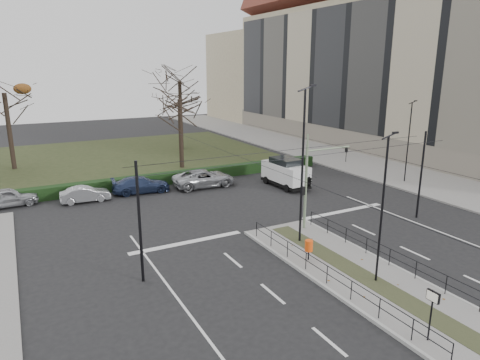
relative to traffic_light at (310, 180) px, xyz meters
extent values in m
plane|color=black|center=(-1.64, -3.76, -3.28)|extent=(140.00, 140.00, 0.00)
cube|color=slate|center=(-1.64, -6.26, -3.21)|extent=(4.40, 15.00, 0.14)
cube|color=slate|center=(16.36, 18.24, -3.21)|extent=(8.00, 90.00, 0.14)
cube|color=#262F17|center=(-7.64, 28.24, -3.23)|extent=(38.00, 26.00, 0.10)
cube|color=black|center=(-7.64, 14.84, -2.78)|extent=(38.00, 1.00, 1.00)
cube|color=tan|center=(26.36, 20.24, 5.72)|extent=(12.00, 52.00, 18.00)
cube|color=black|center=(20.31, 20.24, 6.62)|extent=(0.10, 50.96, 14.76)
cylinder|color=black|center=(-3.69, -12.96, -2.69)|extent=(0.04, 0.04, 0.90)
cylinder|color=black|center=(-3.69, 0.24, -2.69)|extent=(0.04, 0.04, 0.90)
cylinder|color=black|center=(0.41, 0.24, -2.69)|extent=(0.04, 0.04, 0.90)
cylinder|color=black|center=(-3.69, -6.36, -2.24)|extent=(0.04, 13.20, 0.04)
cylinder|color=black|center=(0.41, -6.36, -2.24)|extent=(0.04, 13.20, 0.04)
cylinder|color=black|center=(-11.24, -1.76, -0.28)|extent=(0.14, 0.14, 6.00)
cylinder|color=black|center=(7.96, -1.76, -0.28)|extent=(0.14, 0.14, 6.00)
cylinder|color=black|center=(-1.64, -2.76, 2.22)|extent=(20.00, 0.02, 0.02)
cylinder|color=black|center=(-1.64, -0.76, 2.22)|extent=(20.00, 0.02, 0.02)
cylinder|color=black|center=(-5.14, -5.76, 2.02)|extent=(0.02, 34.00, 0.02)
cylinder|color=black|center=(1.86, -5.76, 2.02)|extent=(0.02, 34.00, 0.02)
cylinder|color=gray|center=(-0.31, 0.00, -0.44)|extent=(0.17, 0.17, 5.40)
cylinder|color=gray|center=(1.35, 0.00, 1.84)|extent=(3.32, 0.10, 0.10)
imported|color=black|center=(2.80, 0.00, 1.32)|extent=(0.18, 0.21, 0.94)
imported|color=black|center=(-0.09, 0.00, -0.03)|extent=(0.81, 2.11, 0.83)
cube|color=black|center=(-0.50, 0.00, -0.65)|extent=(0.23, 0.17, 0.52)
sphere|color=#FF0C0C|center=(-0.61, 0.00, -0.50)|extent=(0.11, 0.11, 0.11)
sphere|color=#0CE533|center=(-0.61, 0.00, -0.78)|extent=(0.11, 0.11, 0.11)
cylinder|color=black|center=(-2.89, -3.87, -2.88)|extent=(0.09, 0.09, 0.53)
cylinder|color=#F14B0E|center=(-2.89, -3.87, -2.34)|extent=(0.43, 0.43, 0.59)
cylinder|color=black|center=(-3.14, -11.60, -2.18)|extent=(0.07, 0.07, 1.93)
cube|color=black|center=(-3.14, -11.60, -1.31)|extent=(0.10, 0.53, 0.41)
cube|color=white|center=(-3.20, -11.60, -1.31)|extent=(0.02, 0.46, 0.34)
cylinder|color=black|center=(-1.43, -7.27, 0.36)|extent=(0.11, 0.11, 7.00)
cube|color=black|center=(-1.04, -7.27, 3.99)|extent=(0.31, 0.12, 0.09)
cylinder|color=black|center=(-1.81, -1.58, 1.26)|extent=(0.13, 0.13, 8.80)
cube|color=black|center=(-1.31, -1.58, 5.82)|extent=(0.39, 0.15, 0.11)
cylinder|color=black|center=(14.53, 5.10, 0.34)|extent=(0.10, 0.10, 6.97)
cube|color=black|center=(14.92, 5.10, 3.96)|extent=(0.31, 0.12, 0.09)
imported|color=#96989D|center=(-16.90, 14.24, -2.57)|extent=(4.29, 1.96, 1.43)
imported|color=#96989D|center=(-11.64, 12.74, -2.68)|extent=(3.73, 1.46, 1.21)
imported|color=#222E4F|center=(-7.17, 13.16, -2.61)|extent=(4.84, 2.35, 1.36)
imported|color=#96989D|center=(-1.84, 12.39, -2.54)|extent=(5.47, 2.68, 1.50)
cube|color=silver|center=(4.41, 9.16, -2.03)|extent=(2.15, 4.72, 1.50)
cube|color=black|center=(4.41, 9.16, -1.13)|extent=(1.90, 2.63, 0.70)
cube|color=black|center=(4.41, 9.16, -2.98)|extent=(2.19, 4.81, 0.18)
cylinder|color=black|center=(5.45, 7.67, -2.95)|extent=(0.25, 0.67, 0.66)
cylinder|color=black|center=(3.51, 7.59, -2.95)|extent=(0.25, 0.67, 0.66)
cylinder|color=black|center=(5.32, 10.73, -2.95)|extent=(0.25, 0.67, 0.66)
cylinder|color=black|center=(3.37, 10.64, -2.95)|extent=(0.25, 0.67, 0.66)
cylinder|color=black|center=(-16.25, 27.26, 0.58)|extent=(0.44, 0.44, 7.54)
ellipsoid|color=brown|center=(-16.25, 27.26, 4.35)|extent=(7.61, 7.61, 4.74)
cylinder|color=black|center=(2.67, 29.81, 0.93)|extent=(0.44, 0.44, 8.22)
cylinder|color=black|center=(-1.06, 19.91, 0.25)|extent=(0.44, 0.44, 6.88)
camera|label=1|loc=(-15.98, -20.59, 6.82)|focal=32.00mm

